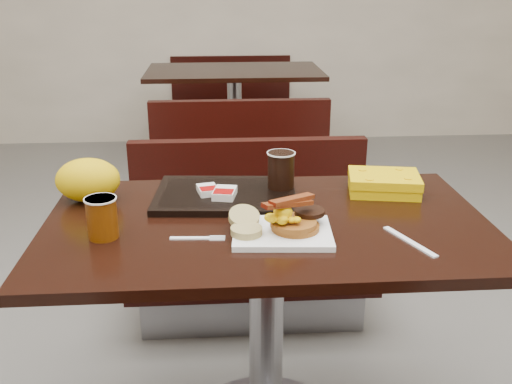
{
  "coord_description": "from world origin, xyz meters",
  "views": [
    {
      "loc": [
        -0.13,
        -1.43,
        1.38
      ],
      "look_at": [
        -0.03,
        0.03,
        0.82
      ],
      "focal_mm": 40.67,
      "sensor_mm": 36.0,
      "label": 1
    }
  ],
  "objects": [
    {
      "name": "knife",
      "position": [
        0.34,
        -0.16,
        0.75
      ],
      "size": [
        0.09,
        0.18,
        0.0
      ],
      "primitive_type": "cube",
      "rotation": [
        0.0,
        0.0,
        -1.18
      ],
      "color": "white",
      "rests_on": "table_near"
    },
    {
      "name": "platter",
      "position": [
        0.03,
        -0.1,
        0.76
      ],
      "size": [
        0.26,
        0.21,
        0.01
      ],
      "primitive_type": "cube",
      "rotation": [
        0.0,
        0.0,
        -0.07
      ],
      "color": "white",
      "rests_on": "table_near"
    },
    {
      "name": "table_far",
      "position": [
        0.0,
        2.6,
        0.38
      ],
      "size": [
        1.2,
        0.7,
        0.75
      ],
      "primitive_type": null,
      "color": "black",
      "rests_on": "floor"
    },
    {
      "name": "tray",
      "position": [
        -0.11,
        0.17,
        0.76
      ],
      "size": [
        0.43,
        0.32,
        0.02
      ],
      "primitive_type": "cube",
      "rotation": [
        0.0,
        0.0,
        -0.08
      ],
      "color": "black",
      "rests_on": "table_near"
    },
    {
      "name": "condiment_ketchup",
      "position": [
        0.05,
        0.08,
        0.76
      ],
      "size": [
        0.05,
        0.04,
        0.01
      ],
      "primitive_type": "cube",
      "rotation": [
        0.0,
        0.0,
        -0.2
      ],
      "color": "#8C0504",
      "rests_on": "table_near"
    },
    {
      "name": "scrambled_eggs",
      "position": [
        0.03,
        -0.1,
        0.81
      ],
      "size": [
        0.09,
        0.08,
        0.04
      ],
      "primitive_type": "ellipsoid",
      "rotation": [
        0.0,
        0.0,
        0.11
      ],
      "color": "#FFBB05",
      "rests_on": "pancake_stack"
    },
    {
      "name": "hashbrown_sleeve_right",
      "position": [
        -0.11,
        0.14,
        0.78
      ],
      "size": [
        0.08,
        0.09,
        0.02
      ],
      "primitive_type": "cube",
      "rotation": [
        0.0,
        0.0,
        -0.2
      ],
      "color": "silver",
      "rests_on": "tray"
    },
    {
      "name": "condiment_syrup",
      "position": [
        -0.01,
        0.05,
        0.75
      ],
      "size": [
        0.04,
        0.03,
        0.01
      ],
      "primitive_type": "cube",
      "rotation": [
        0.0,
        0.0,
        0.2
      ],
      "color": "red",
      "rests_on": "table_near"
    },
    {
      "name": "bacon_strips",
      "position": [
        0.04,
        -0.1,
        0.84
      ],
      "size": [
        0.16,
        0.13,
        0.01
      ],
      "primitive_type": null,
      "rotation": [
        0.0,
        0.0,
        0.54
      ],
      "color": "#4D0C05",
      "rests_on": "scrambled_eggs"
    },
    {
      "name": "muffin_top",
      "position": [
        -0.07,
        -0.06,
        0.79
      ],
      "size": [
        0.1,
        0.1,
        0.05
      ],
      "primitive_type": "cylinder",
      "rotation": [
        0.38,
        0.0,
        0.24
      ],
      "color": "tan",
      "rests_on": "platter"
    },
    {
      "name": "fork",
      "position": [
        -0.2,
        -0.1,
        0.75
      ],
      "size": [
        0.14,
        0.03,
        0.0
      ],
      "primitive_type": null,
      "rotation": [
        0.0,
        0.0,
        -0.06
      ],
      "color": "white",
      "rests_on": "table_near"
    },
    {
      "name": "coffee_cup_far",
      "position": [
        0.06,
        0.2,
        0.82
      ],
      "size": [
        0.1,
        0.1,
        0.11
      ],
      "primitive_type": "cylinder",
      "rotation": [
        0.0,
        0.0,
        -0.27
      ],
      "color": "black",
      "rests_on": "tray"
    },
    {
      "name": "pancake_stack",
      "position": [
        0.06,
        -0.09,
        0.78
      ],
      "size": [
        0.14,
        0.14,
        0.03
      ],
      "primitive_type": "cylinder",
      "rotation": [
        0.0,
        0.0,
        0.18
      ],
      "color": "#964219",
      "rests_on": "platter"
    },
    {
      "name": "table_near",
      "position": [
        0.0,
        0.0,
        0.38
      ],
      "size": [
        1.2,
        0.7,
        0.75
      ],
      "primitive_type": null,
      "color": "black",
      "rests_on": "floor"
    },
    {
      "name": "bench_near_n",
      "position": [
        0.0,
        0.7,
        0.36
      ],
      "size": [
        1.0,
        0.46,
        0.72
      ],
      "primitive_type": null,
      "color": "black",
      "rests_on": "floor"
    },
    {
      "name": "hashbrown_sleeve_left",
      "position": [
        -0.16,
        0.17,
        0.78
      ],
      "size": [
        0.07,
        0.08,
        0.02
      ],
      "primitive_type": "cube",
      "rotation": [
        0.0,
        0.0,
        0.22
      ],
      "color": "silver",
      "rests_on": "tray"
    },
    {
      "name": "muffin_bottom",
      "position": [
        -0.06,
        -0.12,
        0.77
      ],
      "size": [
        0.09,
        0.09,
        0.02
      ],
      "primitive_type": "cylinder",
      "rotation": [
        0.0,
        0.0,
        -0.15
      ],
      "color": "tan",
      "rests_on": "platter"
    },
    {
      "name": "sausage_patty",
      "position": [
        0.11,
        -0.06,
        0.8
      ],
      "size": [
        0.09,
        0.09,
        0.01
      ],
      "primitive_type": "cylinder",
      "rotation": [
        0.0,
        0.0,
        -0.18
      ],
      "color": "black",
      "rests_on": "pancake_stack"
    },
    {
      "name": "bench_far_n",
      "position": [
        0.0,
        3.3,
        0.36
      ],
      "size": [
        1.0,
        0.46,
        0.72
      ],
      "primitive_type": null,
      "color": "black",
      "rests_on": "floor"
    },
    {
      "name": "paper_bag",
      "position": [
        -0.51,
        0.18,
        0.81
      ],
      "size": [
        0.19,
        0.14,
        0.13
      ],
      "primitive_type": "ellipsoid",
      "rotation": [
        0.0,
        0.0,
        -0.03
      ],
      "color": "#FDED08",
      "rests_on": "table_near"
    },
    {
      "name": "coffee_cup_near",
      "position": [
        -0.42,
        -0.08,
        0.8
      ],
      "size": [
        0.1,
        0.1,
        0.11
      ],
      "primitive_type": "cylinder",
      "rotation": [
        0.0,
        0.0,
        -0.4
      ],
      "color": "#964305",
      "rests_on": "table_near"
    },
    {
      "name": "clamshell",
      "position": [
        0.37,
        0.19,
        0.78
      ],
      "size": [
        0.23,
        0.19,
        0.06
      ],
      "primitive_type": "cube",
      "rotation": [
        0.0,
        0.0,
        -0.17
      ],
      "color": "#E2B203",
      "rests_on": "table_near"
    },
    {
      "name": "bench_far_s",
      "position": [
        0.0,
        1.9,
        0.36
      ],
      "size": [
        1.0,
        0.46,
        0.72
      ],
      "primitive_type": null,
      "color": "black",
      "rests_on": "floor"
    }
  ]
}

